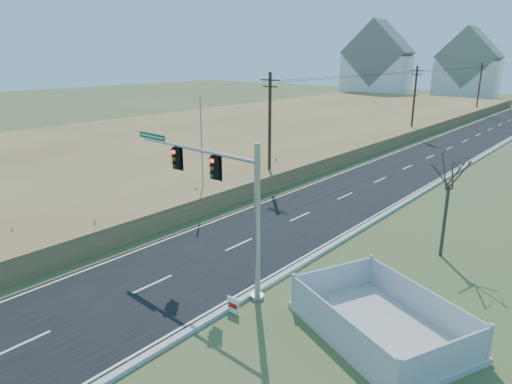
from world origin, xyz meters
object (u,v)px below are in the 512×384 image
(flagpole, at_px, (202,162))
(bare_tree, at_px, (451,170))
(traffic_signal_mast, at_px, (226,197))
(open_sign, at_px, (233,305))
(fence_enclosure, at_px, (380,326))

(flagpole, relative_size, bare_tree, 1.31)
(flagpole, distance_m, bare_tree, 16.32)
(traffic_signal_mast, relative_size, flagpole, 1.13)
(traffic_signal_mast, xyz_separation_m, bare_tree, (6.48, 9.59, 0.43))
(open_sign, relative_size, flagpole, 0.09)
(traffic_signal_mast, height_order, open_sign, traffic_signal_mast)
(traffic_signal_mast, bearing_deg, flagpole, 145.01)
(traffic_signal_mast, distance_m, flagpole, 12.42)
(fence_enclosure, xyz_separation_m, flagpole, (-16.75, 6.80, 2.77))
(fence_enclosure, height_order, open_sign, fence_enclosure)
(flagpole, bearing_deg, fence_enclosure, -22.11)
(bare_tree, bearing_deg, fence_enclosure, -85.93)
(fence_enclosure, bearing_deg, open_sign, -129.80)
(flagpole, bearing_deg, open_sign, -39.27)
(traffic_signal_mast, relative_size, fence_enclosure, 1.13)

